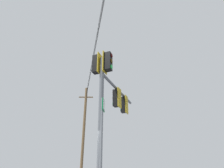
% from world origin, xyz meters
% --- Properties ---
extents(signal_mast_assembly, '(1.15, 4.55, 6.08)m').
position_xyz_m(signal_mast_assembly, '(-0.09, -0.70, 4.34)').
color(signal_mast_assembly, slate).
rests_on(signal_mast_assembly, ground).
extents(utility_pole_wooden, '(1.78, 0.60, 10.68)m').
position_xyz_m(utility_pole_wooden, '(6.51, -13.15, 5.44)').
color(utility_pole_wooden, brown).
rests_on(utility_pole_wooden, ground).
extents(route_sign_primary, '(0.12, 0.35, 3.14)m').
position_xyz_m(route_sign_primary, '(-0.58, 1.99, 1.88)').
color(route_sign_primary, slate).
rests_on(route_sign_primary, ground).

